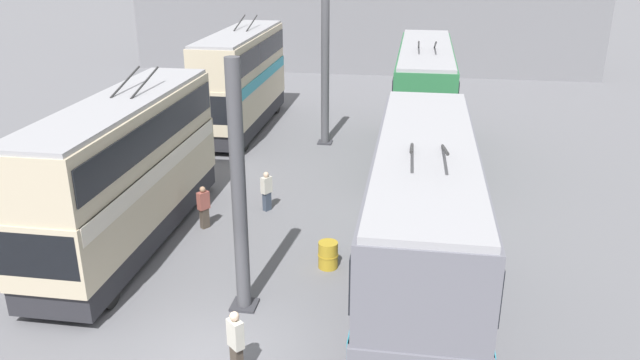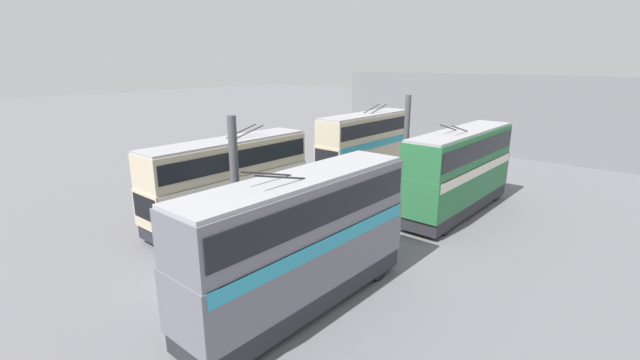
{
  "view_description": "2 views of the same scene",
  "coord_description": "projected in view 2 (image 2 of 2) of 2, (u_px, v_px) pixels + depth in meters",
  "views": [
    {
      "loc": [
        -12.51,
        -4.58,
        9.91
      ],
      "look_at": [
        8.95,
        -1.17,
        1.47
      ],
      "focal_mm": 35.0,
      "sensor_mm": 36.0,
      "label": 1
    },
    {
      "loc": [
        -9.31,
        -15.28,
        9.5
      ],
      "look_at": [
        8.86,
        0.4,
        2.79
      ],
      "focal_mm": 24.0,
      "sensor_mm": 36.0,
      "label": 2
    }
  ],
  "objects": [
    {
      "name": "person_aisle_foreground",
      "position": [
        192.0,
        273.0,
        17.87
      ],
      "size": [
        0.46,
        0.47,
        1.8
      ],
      "rotation": [
        0.0,
        0.0,
        2.42
      ],
      "color": "#473D33",
      "rests_on": "ground_plane"
    },
    {
      "name": "person_aisle_midway",
      "position": [
        316.0,
        208.0,
        26.03
      ],
      "size": [
        0.48,
        0.43,
        1.59
      ],
      "rotation": [
        0.0,
        0.0,
        1.01
      ],
      "color": "#384251",
      "rests_on": "ground_plane"
    },
    {
      "name": "bus_right_far",
      "position": [
        366.0,
        141.0,
        35.73
      ],
      "size": [
        10.26,
        2.54,
        5.93
      ],
      "color": "black",
      "rests_on": "ground_plane"
    },
    {
      "name": "support_column_near",
      "position": [
        236.0,
        196.0,
        19.79
      ],
      "size": [
        0.73,
        0.73,
        7.18
      ],
      "color": "#4C4C51",
      "rests_on": "ground_plane"
    },
    {
      "name": "bus_left_far",
      "position": [
        460.0,
        167.0,
        26.95
      ],
      "size": [
        11.05,
        2.54,
        5.98
      ],
      "color": "black",
      "rests_on": "ground_plane"
    },
    {
      "name": "depot_back_wall",
      "position": [
        494.0,
        115.0,
        43.98
      ],
      "size": [
        0.5,
        36.0,
        8.22
      ],
      "color": "slate",
      "rests_on": "ground_plane"
    },
    {
      "name": "oil_drum",
      "position": [
        307.0,
        250.0,
        21.24
      ],
      "size": [
        0.67,
        0.67,
        0.89
      ],
      "color": "#B28E23",
      "rests_on": "ground_plane"
    },
    {
      "name": "bus_right_mid",
      "position": [
        229.0,
        176.0,
        25.46
      ],
      "size": [
        10.75,
        2.54,
        5.7
      ],
      "color": "black",
      "rests_on": "ground_plane"
    },
    {
      "name": "person_by_right_row",
      "position": [
        272.0,
        209.0,
        25.82
      ],
      "size": [
        0.48,
        0.44,
        1.62
      ],
      "rotation": [
        0.0,
        0.0,
        0.96
      ],
      "color": "#473D33",
      "rests_on": "ground_plane"
    },
    {
      "name": "bus_left_near",
      "position": [
        302.0,
        235.0,
        16.28
      ],
      "size": [
        10.58,
        2.54,
        6.05
      ],
      "color": "black",
      "rests_on": "ground_plane"
    },
    {
      "name": "support_column_far",
      "position": [
        406.0,
        147.0,
        31.14
      ],
      "size": [
        0.73,
        0.73,
        7.18
      ],
      "color": "#4C4C51",
      "rests_on": "ground_plane"
    },
    {
      "name": "ground_plane",
      "position": [
        197.0,
        283.0,
        18.97
      ],
      "size": [
        240.0,
        240.0,
        0.0
      ],
      "primitive_type": "plane",
      "color": "slate"
    }
  ]
}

